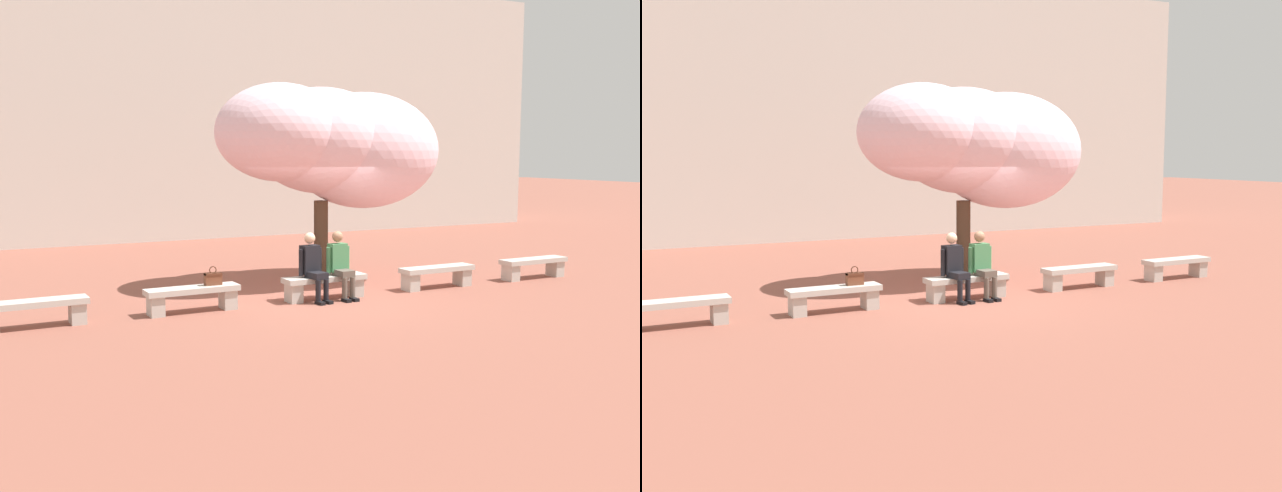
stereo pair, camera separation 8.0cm
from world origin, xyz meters
TOP-DOWN VIEW (x-y plane):
  - ground_plane at (0.00, 0.00)m, footprint 100.00×100.00m
  - building_facade at (0.00, 12.46)m, footprint 28.00×4.00m
  - stone_bench_west_end at (-5.20, 0.00)m, footprint 1.67×0.46m
  - stone_bench_near_west at (-2.60, 0.00)m, footprint 1.67×0.46m
  - stone_bench_center at (0.00, 0.00)m, footprint 1.67×0.46m
  - stone_bench_near_east at (2.60, 0.00)m, footprint 1.67×0.46m
  - stone_bench_east_end at (5.20, 0.00)m, footprint 1.67×0.46m
  - person_seated_left at (-0.28, -0.05)m, footprint 0.50×0.72m
  - person_seated_right at (0.30, -0.05)m, footprint 0.51×0.70m
  - handbag at (-2.22, 0.02)m, footprint 0.30×0.15m
  - cherry_tree_main at (0.96, 1.65)m, footprint 5.00×3.07m

SIDE VIEW (x-z plane):
  - ground_plane at x=0.00m, z-range 0.00..0.00m
  - stone_bench_west_end at x=-5.20m, z-range 0.07..0.52m
  - stone_bench_near_west at x=-2.60m, z-range 0.07..0.52m
  - stone_bench_center at x=0.00m, z-range 0.07..0.52m
  - stone_bench_near_east at x=2.60m, z-range 0.07..0.52m
  - stone_bench_east_end at x=5.20m, z-range 0.07..0.52m
  - handbag at x=-2.22m, z-range 0.41..0.75m
  - person_seated_left at x=-0.28m, z-range 0.05..1.34m
  - person_seated_right at x=0.30m, z-range 0.05..1.34m
  - cherry_tree_main at x=0.96m, z-range 0.88..5.06m
  - building_facade at x=0.00m, z-range 0.00..8.47m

